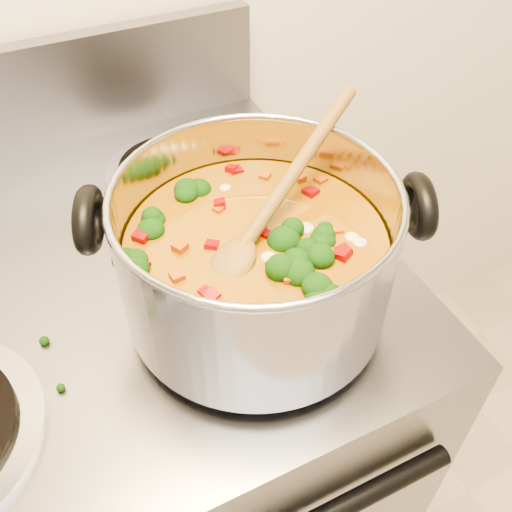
% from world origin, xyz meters
% --- Properties ---
extents(electric_range, '(0.76, 0.69, 1.08)m').
position_xyz_m(electric_range, '(0.02, 1.16, 0.47)').
color(electric_range, gray).
rests_on(electric_range, ground).
extents(stockpot, '(0.35, 0.29, 0.17)m').
position_xyz_m(stockpot, '(0.19, 1.01, 1.01)').
color(stockpot, '#ACACB4').
rests_on(stockpot, electric_range).
extents(wooden_spoon, '(0.25, 0.16, 0.11)m').
position_xyz_m(wooden_spoon, '(0.21, 1.02, 1.05)').
color(wooden_spoon, brown).
rests_on(wooden_spoon, stockpot).
extents(cooktop_crumbs, '(0.26, 0.39, 0.01)m').
position_xyz_m(cooktop_crumbs, '(0.22, 1.12, 0.92)').
color(cooktop_crumbs, black).
rests_on(cooktop_crumbs, electric_range).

